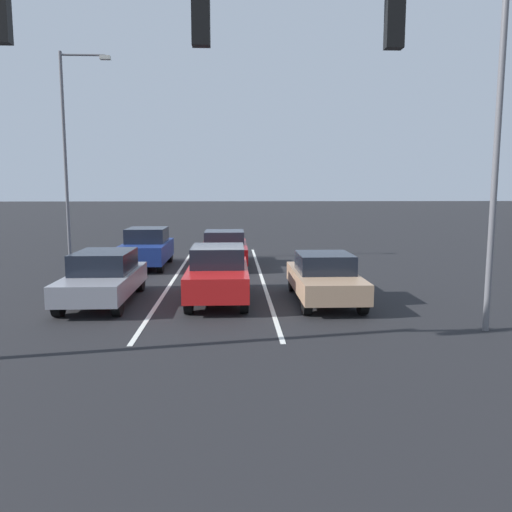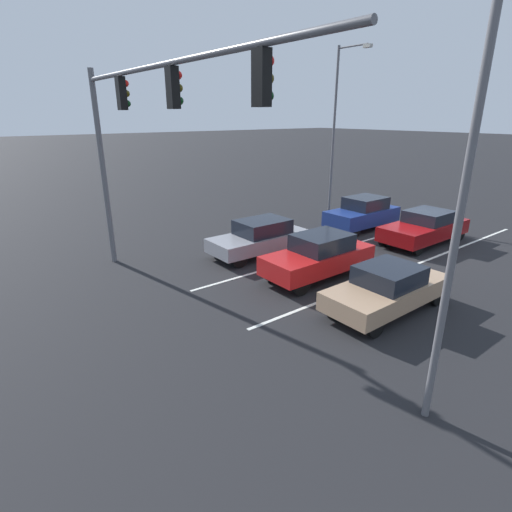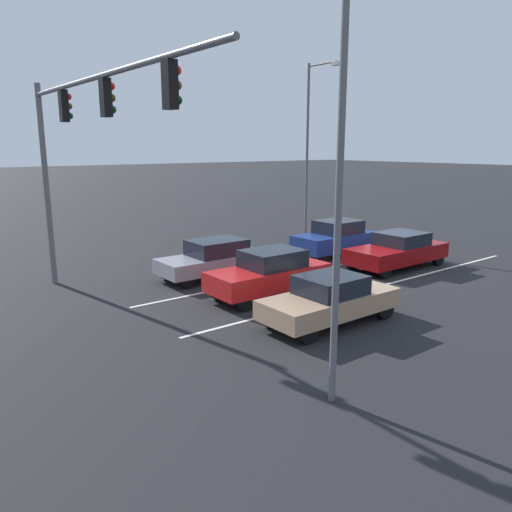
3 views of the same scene
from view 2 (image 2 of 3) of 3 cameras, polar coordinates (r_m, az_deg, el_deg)
ground_plane at (r=19.74m, az=21.56°, el=1.69°), size 240.00×240.00×0.00m
lane_stripe_left_divider at (r=17.04m, az=21.98°, el=-1.08°), size 0.12×16.70×0.01m
lane_stripe_center_divider at (r=18.73m, az=13.62°, el=1.62°), size 0.12×16.70×0.01m
car_gray_rightlane_front at (r=16.75m, az=0.60°, el=2.75°), size 1.76×4.32×1.47m
car_red_midlane_front at (r=14.49m, az=8.98°, el=0.03°), size 1.72×4.26×1.60m
car_tan_leftlane_front at (r=12.55m, az=18.29°, el=-4.41°), size 1.73×4.24×1.41m
car_maroon_midlane_second at (r=19.85m, az=22.97°, el=3.83°), size 1.90×4.66×1.48m
car_navy_rightlane_second at (r=21.26m, az=15.00°, el=5.93°), size 1.79×4.03×1.64m
traffic_signal_gantry at (r=12.57m, az=-16.34°, el=17.95°), size 11.93×0.37×7.12m
street_lamp_right_shoulder at (r=24.14m, az=11.54°, el=18.29°), size 2.19×0.24×9.10m
street_lamp_left_shoulder at (r=7.30m, az=27.23°, el=15.68°), size 2.15×0.24×9.40m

